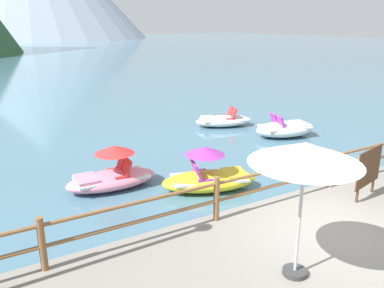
# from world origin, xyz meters

# --- Properties ---
(ground_plane) EXTENTS (200.00, 200.00, 0.00)m
(ground_plane) POSITION_xyz_m (0.00, 40.00, 0.00)
(ground_plane) COLOR #477084
(dock_railing) EXTENTS (23.92, 0.12, 0.95)m
(dock_railing) POSITION_xyz_m (-0.00, 1.55, 0.97)
(dock_railing) COLOR brown
(dock_railing) RESTS_ON promenade_dock
(sign_board) EXTENTS (1.16, 0.31, 1.19)m
(sign_board) POSITION_xyz_m (1.92, 0.72, 1.13)
(sign_board) COLOR beige
(sign_board) RESTS_ON promenade_dock
(beach_umbrella) EXTENTS (1.70, 1.70, 2.24)m
(beach_umbrella) POSITION_xyz_m (-1.63, -0.64, 2.45)
(beach_umbrella) COLOR #B2B2B7
(beach_umbrella) RESTS_ON promenade_dock
(pedal_boat_0) EXTENTS (2.50, 1.21, 1.19)m
(pedal_boat_0) POSITION_xyz_m (-2.69, 5.12, 0.37)
(pedal_boat_0) COLOR pink
(pedal_boat_0) RESTS_ON ground
(pedal_boat_1) EXTENTS (2.70, 1.82, 0.81)m
(pedal_boat_1) POSITION_xyz_m (3.75, 9.11, 0.25)
(pedal_boat_1) COLOR white
(pedal_boat_1) RESTS_ON ground
(pedal_boat_2) EXTENTS (2.64, 1.84, 0.90)m
(pedal_boat_2) POSITION_xyz_m (4.92, 6.56, 0.31)
(pedal_boat_2) COLOR white
(pedal_boat_2) RESTS_ON ground
(pedal_boat_3) EXTENTS (2.78, 1.85, 1.22)m
(pedal_boat_3) POSITION_xyz_m (-0.49, 3.69, 0.38)
(pedal_boat_3) COLOR yellow
(pedal_boat_3) RESTS_ON ground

